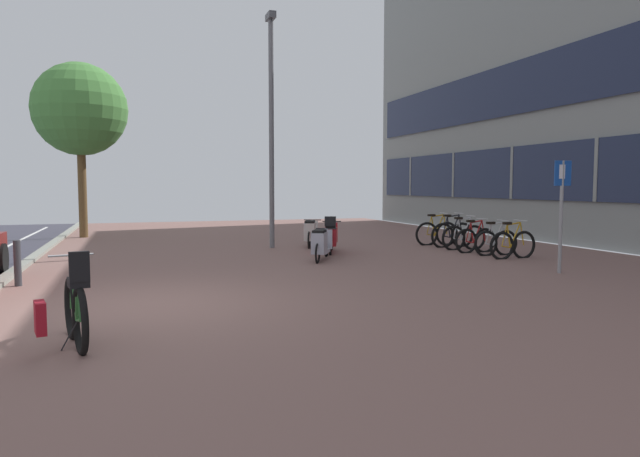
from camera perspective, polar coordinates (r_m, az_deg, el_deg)
The scene contains 15 objects.
ground at distance 8.94m, azimuth -8.24°, elevation -7.24°, with size 21.00×40.00×0.13m.
bicycle_foreground at distance 6.82m, azimuth -23.71°, elevation -7.56°, with size 0.57×1.43×1.12m.
bicycle_rack_00 at distance 14.46m, azimuth 18.91°, elevation -1.55°, with size 1.37×0.48×0.97m.
bicycle_rack_01 at distance 15.00m, azimuth 17.36°, elevation -1.36°, with size 1.26×0.48×0.93m.
bicycle_rack_02 at distance 15.47m, azimuth 15.45°, elevation -1.14°, with size 1.27×0.48×0.94m.
bicycle_rack_03 at distance 16.08m, azimuth 14.33°, elevation -0.87°, with size 1.34×0.48×0.99m.
bicycle_rack_04 at distance 16.68m, azimuth 13.24°, elevation -0.62°, with size 1.39×0.48×1.03m.
bicycle_rack_05 at distance 17.20m, azimuth 11.73°, elevation -0.48°, with size 1.39×0.48×1.00m.
scooter_near at distance 14.81m, azimuth 1.11°, elevation -0.74°, with size 0.86×1.63×1.01m.
scooter_mid at distance 16.31m, azimuth -0.97°, elevation -0.45°, with size 0.83×1.57×0.80m.
scooter_far at distance 13.30m, azimuth 0.09°, elevation -1.57°, with size 0.97×1.56×0.77m.
parking_sign at distance 12.31m, azimuth 23.23°, elevation 2.35°, with size 0.40×0.07×2.27m.
lamp_post at distance 16.19m, azimuth -4.95°, elevation 10.83°, with size 0.20×0.52×6.55m.
street_tree at distance 21.11m, azimuth -23.11°, elevation 10.97°, with size 3.12×3.12×5.91m.
bollard_far at distance 11.27m, azimuth -28.27°, elevation -3.11°, with size 0.12×0.12×0.81m.
Camera 1 is at (-0.11, -8.62, 1.76)m, focal length 31.65 mm.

